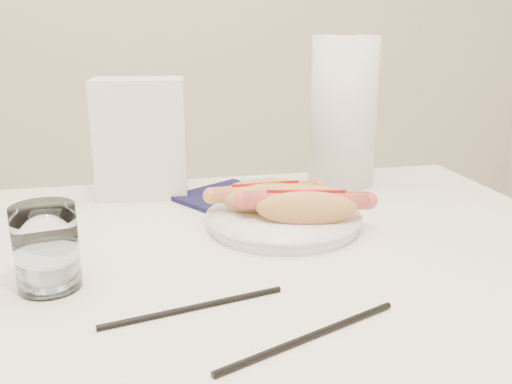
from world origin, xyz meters
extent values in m
cube|color=white|center=(0.00, 0.00, 0.73)|extent=(1.20, 0.80, 0.04)
cylinder|color=silver|center=(0.54, 0.34, 0.35)|extent=(0.04, 0.04, 0.71)
cylinder|color=white|center=(0.13, 0.07, 0.76)|extent=(0.29, 0.29, 0.02)
ellipsoid|color=tan|center=(0.11, 0.09, 0.80)|extent=(0.15, 0.04, 0.05)
ellipsoid|color=tan|center=(0.11, 0.13, 0.80)|extent=(0.15, 0.04, 0.05)
ellipsoid|color=tan|center=(0.11, 0.11, 0.78)|extent=(0.13, 0.06, 0.03)
cylinder|color=#CA7347|center=(0.11, 0.11, 0.80)|extent=(0.18, 0.03, 0.03)
cylinder|color=#990A05|center=(0.11, 0.11, 0.81)|extent=(0.12, 0.01, 0.01)
ellipsoid|color=tan|center=(0.16, 0.02, 0.80)|extent=(0.16, 0.07, 0.05)
ellipsoid|color=tan|center=(0.16, 0.06, 0.80)|extent=(0.16, 0.07, 0.05)
ellipsoid|color=tan|center=(0.16, 0.04, 0.78)|extent=(0.15, 0.09, 0.03)
cylinder|color=#C24F44|center=(0.16, 0.04, 0.80)|extent=(0.20, 0.07, 0.03)
cylinder|color=#990A05|center=(0.16, 0.04, 0.82)|extent=(0.12, 0.04, 0.01)
cylinder|color=white|center=(-0.21, -0.07, 0.80)|extent=(0.08, 0.08, 0.11)
cylinder|color=black|center=(-0.04, -0.17, 0.75)|extent=(0.22, 0.05, 0.01)
cylinder|color=black|center=(0.07, -0.26, 0.75)|extent=(0.22, 0.10, 0.01)
cube|color=silver|center=(-0.09, 0.31, 0.86)|extent=(0.18, 0.11, 0.22)
cube|color=#121137|center=(0.07, 0.24, 0.75)|extent=(0.23, 0.23, 0.01)
cylinder|color=silver|center=(0.32, 0.30, 0.90)|extent=(0.14, 0.14, 0.30)
camera|label=1|loc=(-0.09, -0.75, 1.07)|focal=38.85mm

